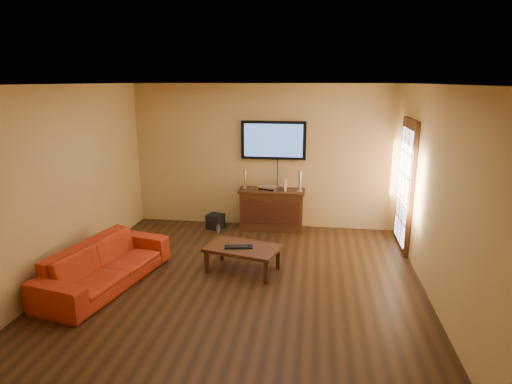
% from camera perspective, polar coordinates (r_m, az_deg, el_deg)
% --- Properties ---
extents(ground_plane, '(5.00, 5.00, 0.00)m').
position_cam_1_polar(ground_plane, '(6.17, -1.93, -11.80)').
color(ground_plane, black).
rests_on(ground_plane, ground).
extents(room_walls, '(5.00, 5.00, 5.00)m').
position_cam_1_polar(room_walls, '(6.23, -1.06, 4.86)').
color(room_walls, tan).
rests_on(room_walls, ground).
extents(french_door, '(0.07, 1.02, 2.22)m').
position_cam_1_polar(french_door, '(7.48, 19.27, 0.70)').
color(french_door, '#3A1D0D').
rests_on(french_door, ground).
extents(media_console, '(1.23, 0.47, 0.77)m').
position_cam_1_polar(media_console, '(8.08, 2.11, -2.33)').
color(media_console, '#3A1D0D').
rests_on(media_console, ground).
extents(television, '(1.21, 0.08, 0.72)m').
position_cam_1_polar(television, '(8.00, 2.34, 6.91)').
color(television, black).
rests_on(television, ground).
extents(coffee_table, '(1.17, 0.86, 0.38)m').
position_cam_1_polar(coffee_table, '(6.34, -1.80, -7.71)').
color(coffee_table, '#3A1D0D').
rests_on(coffee_table, ground).
extents(sofa, '(1.00, 2.12, 0.80)m').
position_cam_1_polar(sofa, '(6.26, -19.53, -8.25)').
color(sofa, '#B63014').
rests_on(sofa, ground).
extents(speaker_left, '(0.09, 0.09, 0.34)m').
position_cam_1_polar(speaker_left, '(8.05, -1.50, 1.59)').
color(speaker_left, silver).
rests_on(speaker_left, media_console).
extents(speaker_right, '(0.10, 0.10, 0.38)m').
position_cam_1_polar(speaker_right, '(7.88, 5.88, 1.35)').
color(speaker_right, silver).
rests_on(speaker_right, media_console).
extents(av_receiver, '(0.41, 0.35, 0.08)m').
position_cam_1_polar(av_receiver, '(7.93, 1.69, 0.50)').
color(av_receiver, silver).
rests_on(av_receiver, media_console).
extents(game_console, '(0.05, 0.15, 0.21)m').
position_cam_1_polar(game_console, '(7.92, 3.96, 0.94)').
color(game_console, white).
rests_on(game_console, media_console).
extents(subwoofer, '(0.34, 0.34, 0.28)m').
position_cam_1_polar(subwoofer, '(8.22, -5.44, -3.91)').
color(subwoofer, black).
rests_on(subwoofer, ground).
extents(bottle, '(0.07, 0.07, 0.19)m').
position_cam_1_polar(bottle, '(7.93, -5.08, -4.99)').
color(bottle, white).
rests_on(bottle, ground).
extents(keyboard, '(0.43, 0.22, 0.02)m').
position_cam_1_polar(keyboard, '(6.29, -2.34, -7.30)').
color(keyboard, black).
rests_on(keyboard, coffee_table).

